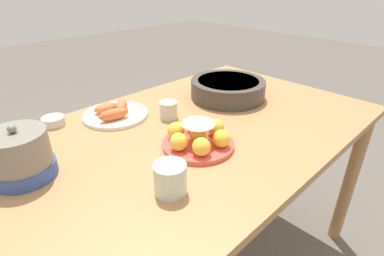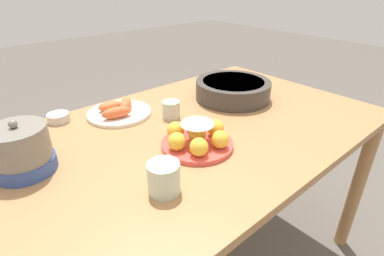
% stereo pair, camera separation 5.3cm
% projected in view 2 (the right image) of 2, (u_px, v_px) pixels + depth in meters
% --- Properties ---
extents(dining_table, '(1.55, 0.91, 0.77)m').
position_uv_depth(dining_table, '(187.00, 152.00, 1.14)').
color(dining_table, '#A87547').
rests_on(dining_table, ground_plane).
extents(cake_plate, '(0.24, 0.24, 0.09)m').
position_uv_depth(cake_plate, '(197.00, 137.00, 0.99)').
color(cake_plate, '#E04C42').
rests_on(cake_plate, dining_table).
extents(serving_bowl, '(0.34, 0.34, 0.08)m').
position_uv_depth(serving_bowl, '(233.00, 89.00, 1.36)').
color(serving_bowl, '#3D3833').
rests_on(serving_bowl, dining_table).
extents(sauce_bowl, '(0.08, 0.08, 0.03)m').
position_uv_depth(sauce_bowl, '(58.00, 117.00, 1.16)').
color(sauce_bowl, beige).
rests_on(sauce_bowl, dining_table).
extents(seafood_platter, '(0.26, 0.26, 0.06)m').
position_uv_depth(seafood_platter, '(118.00, 111.00, 1.21)').
color(seafood_platter, silver).
rests_on(seafood_platter, dining_table).
extents(cup_near, '(0.09, 0.09, 0.09)m').
position_uv_depth(cup_near, '(164.00, 178.00, 0.78)').
color(cup_near, beige).
rests_on(cup_near, dining_table).
extents(cup_far, '(0.07, 0.07, 0.07)m').
position_uv_depth(cup_far, '(171.00, 110.00, 1.19)').
color(cup_far, beige).
rests_on(cup_far, dining_table).
extents(warming_pot, '(0.17, 0.17, 0.16)m').
position_uv_depth(warming_pot, '(21.00, 150.00, 0.85)').
color(warming_pot, '#334C99').
rests_on(warming_pot, dining_table).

